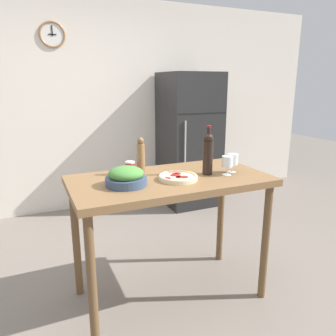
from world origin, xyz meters
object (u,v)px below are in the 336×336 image
Objects in this scene: wine_glass_near at (227,162)px; wine_bottle at (208,153)px; wine_glass_far at (233,160)px; salt_canister at (130,169)px; homemade_pizza at (178,177)px; salad_bowl at (126,177)px; pepper_mill at (141,157)px; refrigerator at (189,140)px.

wine_bottle is at bearing 147.13° from wine_glass_near.
salt_canister is at bearing 164.86° from wine_glass_far.
homemade_pizza is (-0.45, -0.01, -0.08)m from wine_glass_far.
salad_bowl is at bearing 176.76° from homemade_pizza.
wine_bottle reaches higher than pepper_mill.
homemade_pizza is (-0.25, -0.04, -0.14)m from wine_bottle.
wine_bottle is at bearing 1.67° from salad_bowl.
pepper_mill is 1.01× the size of salad_bowl.
refrigerator is 6.38× the size of salad_bowl.
salad_bowl reaches higher than salt_canister.
wine_glass_far is (0.08, 0.05, -0.00)m from wine_glass_near.
salt_canister is (-0.73, 0.20, -0.04)m from wine_glass_far.
salad_bowl is at bearing -129.92° from pepper_mill.
pepper_mill is (-0.56, 0.27, 0.04)m from wine_glass_near.
wine_bottle is at bearing -113.49° from refrigerator.
wine_glass_far is 0.53× the size of homemade_pizza.
refrigerator is 2.32m from salad_bowl.
homemade_pizza is at bearing -119.35° from refrigerator.
salad_bowl reaches higher than homemade_pizza.
salt_canister is at bearing 159.45° from wine_glass_near.
wine_bottle is (-0.79, -1.82, 0.25)m from refrigerator.
homemade_pizza is (-0.37, 0.04, -0.08)m from wine_glass_near.
homemade_pizza is 0.35m from salt_canister.
refrigerator is 6.46× the size of homemade_pizza.
wine_glass_far is 0.51× the size of pepper_mill.
salad_bowl is (-0.74, 0.06, -0.04)m from wine_glass_near.
wine_glass_near is at bearing -4.52° from salad_bowl.
wine_glass_near is at bearing -32.87° from wine_bottle.
wine_bottle is at bearing 8.62° from homemade_pizza.
wine_glass_near is (0.12, -0.08, -0.07)m from wine_bottle.
pepper_mill reaches higher than wine_glass_near.
wine_bottle is 2.54× the size of wine_glass_near.
salt_canister reaches higher than homemade_pizza.
wine_glass_near reaches higher than salt_canister.
pepper_mill reaches higher than salt_canister.
wine_glass_far is (0.20, -0.03, -0.07)m from wine_bottle.
wine_glass_near is at bearing -149.05° from wine_glass_far.
wine_glass_near is 0.38m from homemade_pizza.
homemade_pizza is (-1.04, -1.86, 0.11)m from refrigerator.
refrigerator is 2.13m from homemade_pizza.
salad_bowl is at bearing -178.33° from wine_bottle.
wine_glass_near is at bearing -5.77° from homemade_pizza.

